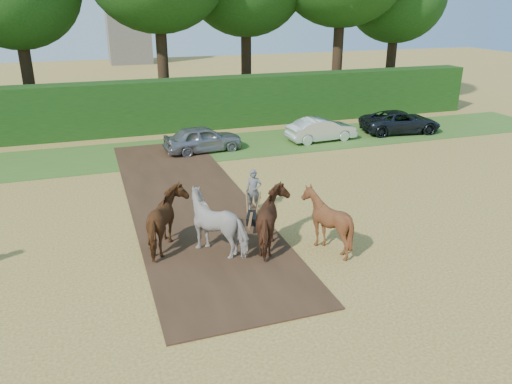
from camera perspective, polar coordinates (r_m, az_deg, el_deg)
ground at (r=13.21m, az=-7.99°, el=-12.65°), size 120.00×120.00×0.00m
earth_strip at (r=19.57m, az=-7.72°, el=-0.94°), size 4.50×17.00×0.05m
grass_verge at (r=25.98m, az=-14.08°, el=4.14°), size 50.00×5.00×0.03m
hedgerow at (r=29.99m, az=-15.18°, el=9.18°), size 46.00×1.60×3.00m
plough_team at (r=15.41m, az=-0.95°, el=-3.27°), size 6.60×4.94×1.90m
parked_cars at (r=25.68m, az=-11.14°, el=5.72°), size 35.47×3.08×1.48m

